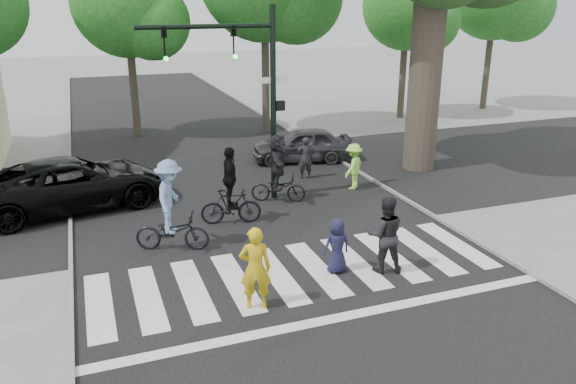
% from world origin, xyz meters
% --- Properties ---
extents(ground, '(120.00, 120.00, 0.00)m').
position_xyz_m(ground, '(0.00, 0.00, 0.00)').
color(ground, gray).
rests_on(ground, ground).
extents(road_stem, '(10.00, 70.00, 0.01)m').
position_xyz_m(road_stem, '(0.00, 5.00, 0.01)').
color(road_stem, black).
rests_on(road_stem, ground).
extents(road_cross, '(70.00, 10.00, 0.01)m').
position_xyz_m(road_cross, '(0.00, 8.00, 0.01)').
color(road_cross, black).
rests_on(road_cross, ground).
extents(curb_left, '(0.10, 70.00, 0.10)m').
position_xyz_m(curb_left, '(-5.05, 5.00, 0.05)').
color(curb_left, gray).
rests_on(curb_left, ground).
extents(curb_right, '(0.10, 70.00, 0.10)m').
position_xyz_m(curb_right, '(5.05, 5.00, 0.05)').
color(curb_right, gray).
rests_on(curb_right, ground).
extents(crosswalk, '(10.00, 3.85, 0.01)m').
position_xyz_m(crosswalk, '(0.00, 0.66, 0.01)').
color(crosswalk, silver).
rests_on(crosswalk, ground).
extents(traffic_signal, '(4.45, 0.29, 6.00)m').
position_xyz_m(traffic_signal, '(0.35, 6.20, 3.90)').
color(traffic_signal, black).
rests_on(traffic_signal, ground).
extents(bg_tree_2, '(5.04, 4.80, 8.40)m').
position_xyz_m(bg_tree_2, '(-1.76, 16.62, 5.78)').
color(bg_tree_2, brown).
rests_on(bg_tree_2, ground).
extents(bg_tree_4, '(4.83, 4.60, 8.15)m').
position_xyz_m(bg_tree_4, '(12.23, 16.12, 5.64)').
color(bg_tree_4, brown).
rests_on(bg_tree_4, ground).
extents(pedestrian_woman, '(0.75, 0.59, 1.81)m').
position_xyz_m(pedestrian_woman, '(-1.41, -0.20, 0.91)').
color(pedestrian_woman, gold).
rests_on(pedestrian_woman, ground).
extents(pedestrian_child, '(0.66, 0.44, 1.33)m').
position_xyz_m(pedestrian_child, '(0.86, 0.69, 0.67)').
color(pedestrian_child, '#1B1A38').
rests_on(pedestrian_child, ground).
extents(pedestrian_adult, '(1.08, 0.95, 1.86)m').
position_xyz_m(pedestrian_adult, '(1.93, 0.35, 0.93)').
color(pedestrian_adult, black).
rests_on(pedestrian_adult, ground).
extents(cyclist_left, '(2.00, 1.40, 2.40)m').
position_xyz_m(cyclist_left, '(-2.56, 3.29, 1.04)').
color(cyclist_left, black).
rests_on(cyclist_left, ground).
extents(cyclist_mid, '(1.80, 1.12, 2.26)m').
position_xyz_m(cyclist_mid, '(-0.68, 4.51, 0.93)').
color(cyclist_mid, black).
rests_on(cyclist_mid, ground).
extents(cyclist_right, '(1.82, 1.68, 2.20)m').
position_xyz_m(cyclist_right, '(1.21, 5.79, 0.98)').
color(cyclist_right, black).
rests_on(cyclist_right, ground).
extents(car_suv, '(6.08, 3.68, 1.58)m').
position_xyz_m(car_suv, '(-4.89, 7.44, 0.79)').
color(car_suv, black).
rests_on(car_suv, ground).
extents(car_grey, '(4.20, 2.41, 1.35)m').
position_xyz_m(car_grey, '(3.65, 9.95, 0.67)').
color(car_grey, '#363439').
rests_on(car_grey, ground).
extents(bystander_hivis, '(1.16, 1.09, 1.57)m').
position_xyz_m(bystander_hivis, '(4.02, 6.13, 0.79)').
color(bystander_hivis, '#A5FF4E').
rests_on(bystander_hivis, ground).
extents(bystander_dark, '(0.63, 0.48, 1.52)m').
position_xyz_m(bystander_dark, '(2.93, 7.78, 0.76)').
color(bystander_dark, black).
rests_on(bystander_dark, ground).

